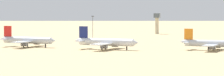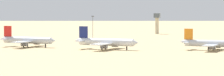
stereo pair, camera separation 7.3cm
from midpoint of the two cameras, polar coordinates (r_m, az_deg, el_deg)
name	(u,v)px [view 2 (the right image)]	position (r m, az deg, el deg)	size (l,w,h in m)	color
ground	(102,52)	(286.21, -1.01, -1.46)	(4000.00, 4000.00, 0.00)	tan
ridge_west	(147,4)	(1260.68, 3.66, 3.56)	(381.07, 290.15, 67.25)	#7E6C5E
parked_jet_red_2	(27,40)	(326.41, -8.75, -0.23)	(37.16, 31.50, 12.27)	silver
parked_jet_navy_3	(106,42)	(302.83, -0.66, -0.42)	(38.29, 32.57, 12.66)	silver
parked_jet_orange_4	(211,43)	(301.38, 10.19, -0.55)	(35.02, 29.71, 11.57)	silver
control_tower	(157,21)	(492.00, 4.67, 1.72)	(5.20, 5.20, 18.33)	#C6B793
light_pole_mid	(93,26)	(407.13, -1.99, 1.26)	(1.80, 0.50, 17.10)	#59595E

